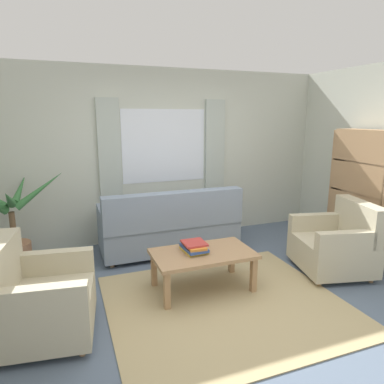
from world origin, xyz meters
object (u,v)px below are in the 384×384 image
(couch, at_px, (170,227))
(potted_plant, at_px, (15,233))
(armchair_right, at_px, (337,244))
(bookshelf, at_px, (361,198))
(armchair_left, at_px, (36,299))
(book_stack_on_table, at_px, (194,247))
(coffee_table, at_px, (203,257))

(couch, relative_size, potted_plant, 1.48)
(couch, relative_size, armchair_right, 1.90)
(bookshelf, bearing_deg, armchair_right, 117.91)
(armchair_left, distance_m, potted_plant, 1.60)
(armchair_left, distance_m, book_stack_on_table, 1.62)
(coffee_table, bearing_deg, bookshelf, 5.38)
(coffee_table, distance_m, book_stack_on_table, 0.15)
(armchair_left, relative_size, coffee_table, 0.86)
(armchair_right, distance_m, coffee_table, 1.73)
(bookshelf, bearing_deg, book_stack_on_table, 94.00)
(armchair_left, xyz_separation_m, armchair_right, (3.38, 0.12, 0.00))
(couch, xyz_separation_m, bookshelf, (2.47, -0.94, 0.42))
(book_stack_on_table, bearing_deg, bookshelf, 4.00)
(armchair_right, relative_size, coffee_table, 0.91)
(potted_plant, bearing_deg, armchair_right, -21.22)
(book_stack_on_table, bearing_deg, armchair_left, -168.18)
(bookshelf, bearing_deg, coffee_table, 95.38)
(coffee_table, height_order, potted_plant, potted_plant)
(book_stack_on_table, height_order, bookshelf, bookshelf)
(armchair_left, height_order, book_stack_on_table, armchair_left)
(couch, xyz_separation_m, potted_plant, (-1.97, 0.11, 0.12))
(armchair_left, xyz_separation_m, bookshelf, (4.11, 0.51, 0.43))
(armchair_right, relative_size, book_stack_on_table, 2.99)
(armchair_left, xyz_separation_m, coffee_table, (1.66, 0.28, 0.03))
(couch, height_order, book_stack_on_table, couch)
(couch, distance_m, armchair_right, 2.19)
(coffee_table, xyz_separation_m, potted_plant, (-1.99, 1.29, 0.10))
(armchair_right, bearing_deg, armchair_left, -74.97)
(armchair_right, xyz_separation_m, bookshelf, (0.72, 0.38, 0.43))
(armchair_left, xyz_separation_m, book_stack_on_table, (1.58, 0.33, 0.14))
(armchair_right, distance_m, potted_plant, 3.98)
(armchair_right, relative_size, potted_plant, 0.78)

